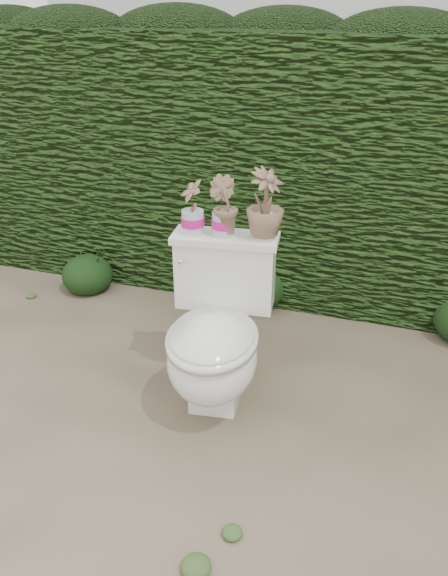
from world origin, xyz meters
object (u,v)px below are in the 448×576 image
(potted_plant_left, at_px, (192,209))
(potted_plant_right, at_px, (265,206))
(toilet, at_px, (216,339))
(potted_plant_center, at_px, (223,208))

(potted_plant_left, height_order, potted_plant_right, potted_plant_right)
(toilet, relative_size, potted_plant_center, 2.97)
(potted_plant_center, bearing_deg, potted_plant_left, 28.61)
(potted_plant_center, bearing_deg, toilet, 120.80)
(potted_plant_center, distance_m, potted_plant_right, 0.19)
(toilet, xyz_separation_m, potted_plant_right, (0.15, 0.26, 0.57))
(potted_plant_right, bearing_deg, potted_plant_left, 122.31)
(toilet, bearing_deg, potted_plant_right, 52.74)
(potted_plant_left, distance_m, potted_plant_right, 0.34)
(potted_plant_left, relative_size, potted_plant_right, 0.78)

